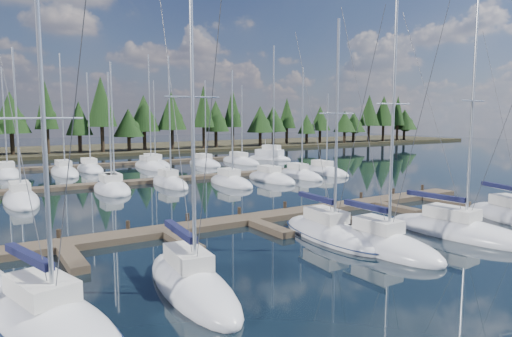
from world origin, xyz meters
TOP-DOWN VIEW (x-y plane):
  - ground at (0.00, 30.00)m, footprint 260.00×260.00m
  - far_shore at (0.00, 90.00)m, footprint 220.00×30.00m
  - main_dock at (0.00, 17.36)m, footprint 44.00×6.13m
  - back_docks at (0.00, 49.58)m, footprint 50.00×21.80m
  - front_sailboat_1 at (-14.05, 8.09)m, footprint 5.42×9.63m
  - front_sailboat_2 at (-8.40, 8.54)m, footprint 3.23×8.98m
  - front_sailboat_3 at (2.96, 8.33)m, footprint 2.94×7.79m
  - front_sailboat_4 at (2.13, 11.76)m, footprint 3.57×9.23m
  - front_sailboat_5 at (9.29, 8.03)m, footprint 3.82×9.81m
  - back_sailboat_rows at (0.53, 44.80)m, footprint 46.74×33.48m
  - motor_yacht_right at (26.85, 55.19)m, footprint 5.83×8.68m
  - tree_line at (-2.64, 80.19)m, footprint 183.81×11.42m

SIDE VIEW (x-z plane):
  - ground at x=0.00m, z-range 0.00..0.00m
  - back_docks at x=0.00m, z-range 0.00..0.40m
  - main_dock at x=0.00m, z-range -0.25..0.65m
  - back_sailboat_rows at x=0.53m, z-range -8.04..8.57m
  - front_sailboat_1 at x=-14.05m, z-range -6.35..6.90m
  - front_sailboat_4 at x=2.13m, z-range -6.54..7.11m
  - front_sailboat_5 at x=9.29m, z-range -7.22..7.79m
  - front_sailboat_3 at x=2.96m, z-range -6.97..7.56m
  - far_shore at x=0.00m, z-range 0.00..0.60m
  - front_sailboat_2 at x=-8.40m, z-range -7.07..7.67m
  - motor_yacht_right at x=26.85m, z-range -1.60..2.52m
  - tree_line at x=-2.64m, z-range 0.52..14.63m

